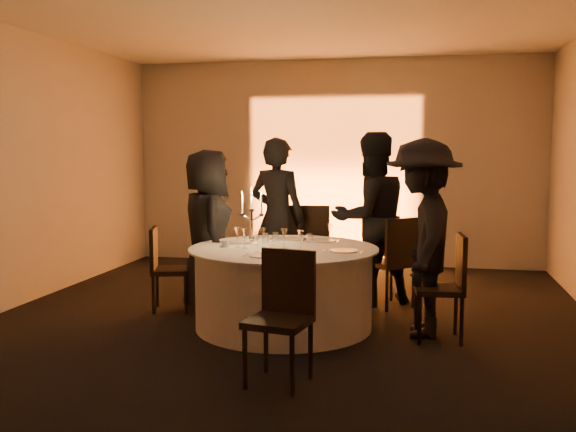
% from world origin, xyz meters
% --- Properties ---
extents(floor, '(7.00, 7.00, 0.00)m').
position_xyz_m(floor, '(0.00, 0.00, 0.00)').
color(floor, black).
rests_on(floor, ground).
extents(ceiling, '(7.00, 7.00, 0.00)m').
position_xyz_m(ceiling, '(0.00, 0.00, 3.00)').
color(ceiling, silver).
rests_on(ceiling, wall_back).
extents(wall_back, '(7.00, 0.00, 7.00)m').
position_xyz_m(wall_back, '(0.00, 3.50, 1.50)').
color(wall_back, beige).
rests_on(wall_back, floor).
extents(wall_front, '(7.00, 0.00, 7.00)m').
position_xyz_m(wall_front, '(0.00, -3.50, 1.50)').
color(wall_front, beige).
rests_on(wall_front, floor).
extents(wall_left, '(0.00, 7.00, 7.00)m').
position_xyz_m(wall_left, '(-3.00, 0.00, 1.50)').
color(wall_left, beige).
rests_on(wall_left, floor).
extents(uplighter_fixture, '(0.25, 0.12, 0.10)m').
position_xyz_m(uplighter_fixture, '(0.00, 3.20, 0.05)').
color(uplighter_fixture, black).
rests_on(uplighter_fixture, floor).
extents(banquet_table, '(1.80, 1.80, 0.77)m').
position_xyz_m(banquet_table, '(0.00, 0.00, 0.38)').
color(banquet_table, black).
rests_on(banquet_table, floor).
extents(chair_left, '(0.48, 0.48, 0.88)m').
position_xyz_m(chair_left, '(-1.37, 0.37, 0.49)').
color(chair_left, black).
rests_on(chair_left, floor).
extents(chair_back_left, '(0.47, 0.47, 1.06)m').
position_xyz_m(chair_back_left, '(0.02, 1.44, 0.60)').
color(chair_back_left, black).
rests_on(chair_back_left, floor).
extents(chair_back_right, '(0.60, 0.60, 0.98)m').
position_xyz_m(chair_back_right, '(1.00, 0.97, 0.55)').
color(chair_back_right, black).
rests_on(chair_back_right, floor).
extents(chair_right, '(0.45, 0.45, 0.95)m').
position_xyz_m(chair_right, '(1.52, -0.12, 0.54)').
color(chair_right, black).
rests_on(chair_right, floor).
extents(chair_front, '(0.49, 0.49, 0.96)m').
position_xyz_m(chair_front, '(0.30, -1.41, 0.54)').
color(chair_front, black).
rests_on(chair_front, floor).
extents(guest_left, '(0.86, 0.98, 1.69)m').
position_xyz_m(guest_left, '(-0.92, 0.48, 0.85)').
color(guest_left, black).
rests_on(guest_left, floor).
extents(guest_back_left, '(0.76, 0.60, 1.83)m').
position_xyz_m(guest_back_left, '(-0.33, 1.19, 0.92)').
color(guest_back_left, black).
rests_on(guest_back_left, floor).
extents(guest_back_right, '(1.16, 1.10, 1.88)m').
position_xyz_m(guest_back_right, '(0.73, 1.10, 0.94)').
color(guest_back_right, black).
rests_on(guest_back_right, floor).
extents(guest_right, '(0.67, 1.16, 1.80)m').
position_xyz_m(guest_right, '(1.29, -0.00, 0.90)').
color(guest_right, black).
rests_on(guest_right, floor).
extents(plate_left, '(0.36, 0.25, 0.01)m').
position_xyz_m(plate_left, '(-0.52, 0.19, 0.78)').
color(plate_left, white).
rests_on(plate_left, banquet_table).
extents(plate_back_left, '(0.36, 0.26, 0.01)m').
position_xyz_m(plate_back_left, '(-0.07, 0.53, 0.78)').
color(plate_back_left, white).
rests_on(plate_back_left, banquet_table).
extents(plate_back_right, '(0.36, 0.29, 0.01)m').
position_xyz_m(plate_back_right, '(0.29, 0.47, 0.78)').
color(plate_back_right, white).
rests_on(plate_back_right, banquet_table).
extents(plate_right, '(0.36, 0.26, 0.01)m').
position_xyz_m(plate_right, '(0.58, -0.13, 0.78)').
color(plate_right, white).
rests_on(plate_right, banquet_table).
extents(plate_front, '(0.36, 0.27, 0.08)m').
position_xyz_m(plate_front, '(-0.06, -0.53, 0.79)').
color(plate_front, white).
rests_on(plate_front, banquet_table).
extents(coffee_cup, '(0.11, 0.11, 0.07)m').
position_xyz_m(coffee_cup, '(-0.55, -0.08, 0.80)').
color(coffee_cup, white).
rests_on(coffee_cup, banquet_table).
extents(candelabra, '(0.24, 0.11, 0.57)m').
position_xyz_m(candelabra, '(-0.34, 0.10, 0.97)').
color(candelabra, silver).
rests_on(candelabra, banquet_table).
extents(wine_glass_a, '(0.07, 0.07, 0.19)m').
position_xyz_m(wine_glass_a, '(0.19, -0.16, 0.91)').
color(wine_glass_a, silver).
rests_on(wine_glass_a, banquet_table).
extents(wine_glass_b, '(0.07, 0.07, 0.19)m').
position_xyz_m(wine_glass_b, '(0.02, -0.09, 0.91)').
color(wine_glass_b, silver).
rests_on(wine_glass_b, banquet_table).
extents(wine_glass_c, '(0.07, 0.07, 0.19)m').
position_xyz_m(wine_glass_c, '(-0.19, -0.06, 0.91)').
color(wine_glass_c, silver).
rests_on(wine_glass_c, banquet_table).
extents(wine_glass_d, '(0.07, 0.07, 0.19)m').
position_xyz_m(wine_glass_d, '(-0.17, -0.34, 0.91)').
color(wine_glass_d, silver).
rests_on(wine_glass_d, banquet_table).
extents(wine_glass_e, '(0.07, 0.07, 0.19)m').
position_xyz_m(wine_glass_e, '(-0.43, -0.08, 0.91)').
color(wine_glass_e, silver).
rests_on(wine_glass_e, banquet_table).
extents(wine_glass_f, '(0.07, 0.07, 0.19)m').
position_xyz_m(wine_glass_f, '(0.39, 0.38, 0.91)').
color(wine_glass_f, silver).
rests_on(wine_glass_f, banquet_table).
extents(wine_glass_g, '(0.07, 0.07, 0.19)m').
position_xyz_m(wine_glass_g, '(-0.35, -0.14, 0.91)').
color(wine_glass_g, silver).
rests_on(wine_glass_g, banquet_table).
extents(tumbler_a, '(0.07, 0.07, 0.09)m').
position_xyz_m(tumbler_a, '(-0.17, 0.38, 0.82)').
color(tumbler_a, silver).
rests_on(tumbler_a, banquet_table).
extents(tumbler_b, '(0.07, 0.07, 0.09)m').
position_xyz_m(tumbler_b, '(0.18, 0.37, 0.82)').
color(tumbler_b, silver).
rests_on(tumbler_b, banquet_table).
extents(tumbler_c, '(0.07, 0.07, 0.09)m').
position_xyz_m(tumbler_c, '(-0.25, 0.29, 0.82)').
color(tumbler_c, silver).
rests_on(tumbler_c, banquet_table).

